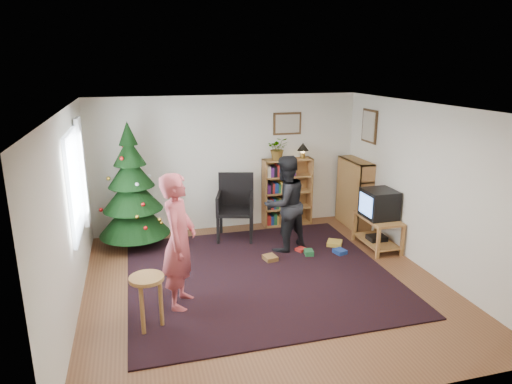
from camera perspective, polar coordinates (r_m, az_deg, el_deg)
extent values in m
plane|color=brown|center=(6.67, 1.11, -11.42)|extent=(5.00, 5.00, 0.00)
plane|color=white|center=(5.95, 1.24, 10.49)|extent=(5.00, 5.00, 0.00)
cube|color=silver|center=(8.55, -3.54, 3.64)|extent=(5.00, 0.02, 2.50)
cube|color=silver|center=(4.03, 11.40, -11.14)|extent=(5.00, 0.02, 2.50)
cube|color=silver|center=(6.02, -22.33, -2.82)|extent=(0.02, 5.00, 2.50)
cube|color=silver|center=(7.28, 20.42, 0.48)|extent=(0.02, 5.00, 2.50)
cube|color=black|center=(6.92, 0.41, -10.25)|extent=(3.80, 3.60, 0.02)
cube|color=silver|center=(6.53, -21.71, 0.91)|extent=(0.04, 1.20, 1.40)
cube|color=white|center=(7.20, -20.84, 2.32)|extent=(0.06, 0.35, 1.60)
cube|color=#4C3319|center=(8.71, 3.93, 8.53)|extent=(0.55, 0.03, 0.42)
cube|color=beige|center=(8.71, 3.93, 8.53)|extent=(0.47, 0.01, 0.34)
cube|color=#4C3319|center=(8.59, 14.01, 8.00)|extent=(0.03, 0.50, 0.60)
cube|color=beige|center=(8.59, 14.01, 8.00)|extent=(0.01, 0.42, 0.52)
cylinder|color=#3F2816|center=(8.18, -14.80, -5.77)|extent=(0.11, 0.11, 0.23)
cone|color=black|center=(8.03, -15.02, -2.78)|extent=(1.19, 1.19, 0.67)
cone|color=black|center=(7.91, -15.23, -0.02)|extent=(0.99, 0.99, 0.59)
cone|color=black|center=(7.83, -15.42, 2.57)|extent=(0.77, 0.77, 0.53)
cone|color=black|center=(7.76, -15.60, 4.94)|extent=(0.54, 0.54, 0.46)
cone|color=black|center=(7.71, -15.76, 7.10)|extent=(0.31, 0.31, 0.38)
cube|color=#A56D3B|center=(8.84, 3.92, 0.02)|extent=(0.95, 0.30, 1.30)
cube|color=#A56D3B|center=(8.68, 3.99, 4.06)|extent=(0.95, 0.30, 0.03)
cube|color=#A56D3B|center=(8.93, 12.18, -0.13)|extent=(0.30, 0.95, 1.30)
cube|color=#A56D3B|center=(8.78, 12.42, 3.85)|extent=(0.30, 0.95, 0.03)
cube|color=#A56D3B|center=(7.97, 15.03, -3.19)|extent=(0.50, 0.90, 0.04)
cube|color=#A56D3B|center=(7.62, 15.01, -6.29)|extent=(0.05, 0.05, 0.51)
cube|color=#A56D3B|center=(7.84, 17.82, -5.88)|extent=(0.05, 0.05, 0.51)
cube|color=#A56D3B|center=(8.30, 12.14, -4.23)|extent=(0.05, 0.05, 0.51)
cube|color=#A56D3B|center=(8.50, 14.79, -3.92)|extent=(0.05, 0.05, 0.51)
cube|color=#A56D3B|center=(8.11, 14.83, -5.93)|extent=(0.46, 0.86, 0.03)
cube|color=black|center=(8.09, 14.85, -5.57)|extent=(0.30, 0.25, 0.08)
cube|color=black|center=(7.89, 15.17, -1.42)|extent=(0.49, 0.54, 0.47)
cube|color=#5D95FF|center=(7.77, 13.55, -1.58)|extent=(0.01, 0.42, 0.34)
cube|color=black|center=(8.10, -2.60, -2.42)|extent=(0.78, 0.78, 0.05)
cube|color=black|center=(8.28, -3.07, 0.31)|extent=(0.62, 0.22, 0.63)
cube|color=black|center=(7.87, -4.16, -5.00)|extent=(0.06, 0.06, 0.52)
cube|color=black|center=(7.99, -0.12, -4.63)|extent=(0.06, 0.06, 0.52)
cube|color=black|center=(8.40, -4.92, -3.65)|extent=(0.06, 0.06, 0.52)
cube|color=black|center=(8.51, -1.12, -3.33)|extent=(0.06, 0.06, 0.52)
cylinder|color=#A56D3B|center=(5.52, -13.53, -10.45)|extent=(0.41, 0.41, 0.05)
cylinder|color=#A56D3B|center=(5.67, -11.79, -13.40)|extent=(0.05, 0.05, 0.63)
cylinder|color=#A56D3B|center=(5.78, -14.10, -12.96)|extent=(0.05, 0.05, 0.63)
cylinder|color=#A56D3B|center=(5.56, -14.02, -14.20)|extent=(0.05, 0.05, 0.63)
imported|color=#B3474E|center=(5.86, -9.59, -6.11)|extent=(0.62, 0.75, 1.77)
imported|color=black|center=(7.54, 3.63, -1.50)|extent=(0.95, 0.85, 1.62)
imported|color=gray|center=(8.58, 2.75, 5.47)|extent=(0.44, 0.40, 0.42)
cylinder|color=#A57F33|center=(8.77, 5.86, 4.54)|extent=(0.09, 0.09, 0.09)
sphere|color=#FFD88C|center=(8.75, 5.88, 5.19)|extent=(0.09, 0.09, 0.09)
cone|color=black|center=(8.74, 5.89, 5.66)|extent=(0.22, 0.22, 0.15)
cube|color=#A51E19|center=(7.73, 5.62, -7.18)|extent=(0.20, 0.20, 0.08)
cube|color=navy|center=(7.72, 10.42, -7.41)|extent=(0.20, 0.20, 0.08)
cube|color=#1E592D|center=(7.60, 6.60, -7.64)|extent=(0.20, 0.20, 0.08)
cube|color=gold|center=(8.05, 9.79, -6.39)|extent=(0.20, 0.20, 0.08)
cube|color=brown|center=(7.36, 1.78, -8.33)|extent=(0.20, 0.20, 0.08)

